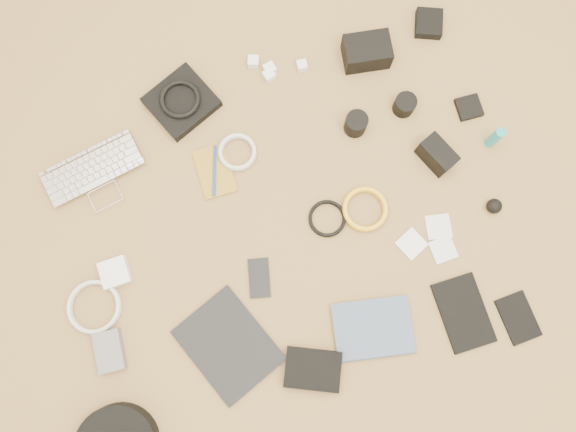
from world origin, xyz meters
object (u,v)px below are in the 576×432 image
object	(u,v)px
laptop	(99,181)
tablet	(228,345)
phone	(259,278)
dslr_camera	(367,52)
paperback	(377,358)

from	to	relation	value
laptop	tablet	distance (m)	0.62
phone	dslr_camera	bearing A→B (deg)	60.21
laptop	paperback	world-z (taller)	laptop
laptop	dslr_camera	size ratio (longest dim) A/B	2.11
tablet	phone	xyz separation A→B (m)	(0.14, 0.15, -0.00)
laptop	phone	distance (m)	0.56
dslr_camera	tablet	world-z (taller)	dslr_camera
tablet	paperback	size ratio (longest dim) A/B	1.22
laptop	paperback	distance (m)	0.96
dslr_camera	paperback	xyz separation A→B (m)	(-0.28, -0.87, -0.03)
dslr_camera	laptop	bearing A→B (deg)	-162.61
dslr_camera	paperback	bearing A→B (deg)	-98.38
laptop	tablet	bearing A→B (deg)	-78.32
phone	paperback	bearing A→B (deg)	-38.54
paperback	tablet	bearing A→B (deg)	78.04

